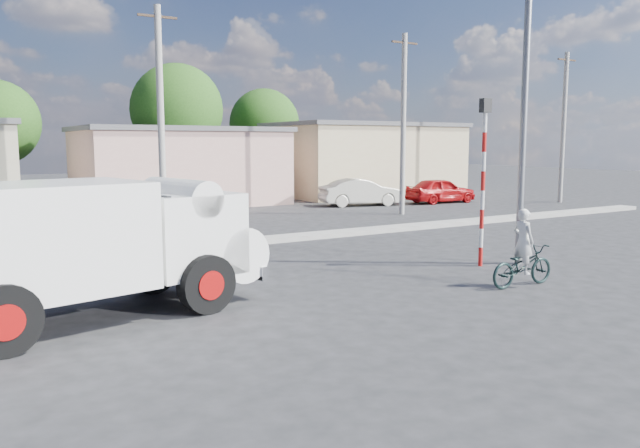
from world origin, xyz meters
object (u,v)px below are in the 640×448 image
cyclist (523,254)px  truck (99,242)px  bicycle (522,266)px  traffic_pole (483,168)px  streetlight (521,75)px  car_red (440,190)px  car_cream (361,192)px

cyclist → truck: bearing=76.4°
truck → bicycle: (8.69, -2.36, -0.94)m
traffic_pole → streetlight: (0.94, -0.30, 2.37)m
streetlight → truck: bearing=177.4°
truck → traffic_pole: bearing=-12.4°
truck → traffic_pole: 9.70m
streetlight → traffic_pole: bearing=162.3°
truck → bicycle: bearing=-26.6°
bicycle → car_red: (11.97, 15.88, 0.20)m
truck → car_red: (20.66, 13.53, -0.74)m
bicycle → streetlight: (1.87, 1.88, 4.49)m
car_cream → bicycle: bearing=170.6°
cyclist → traffic_pole: size_ratio=0.34×
truck → streetlight: size_ratio=0.72×
traffic_pole → bicycle: bearing=-113.2°
cyclist → streetlight: streetlight is taller
bicycle → streetlight: bearing=-43.3°
car_cream → streetlight: (-5.55, -15.00, 4.27)m
cyclist → car_red: 19.89m
cyclist → car_red: bearing=-35.4°
car_red → traffic_pole: traffic_pole is taller
bicycle → car_red: 19.89m
cyclist → traffic_pole: bearing=-21.6°
car_cream → car_red: 4.66m
cyclist → car_cream: bearing=-22.2°
bicycle → streetlight: streetlight is taller
car_red → traffic_pole: size_ratio=0.91×
car_cream → traffic_pole: 16.18m
truck → bicycle: size_ratio=3.59×
truck → car_cream: (16.11, 14.53, -0.72)m
truck → cyclist: 9.03m
car_cream → streetlight: bearing=174.0°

